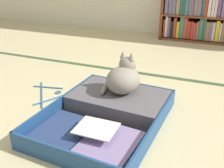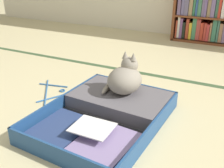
# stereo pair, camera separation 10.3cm
# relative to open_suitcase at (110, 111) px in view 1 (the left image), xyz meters

# --- Properties ---
(ground_plane) EXTENTS (10.00, 10.00, 0.00)m
(ground_plane) POSITION_rel_open_suitcase_xyz_m (0.13, -0.26, -0.04)
(ground_plane) COLOR #C9BB8B
(tatami_border) EXTENTS (4.80, 0.05, 0.00)m
(tatami_border) POSITION_rel_open_suitcase_xyz_m (0.13, 0.73, -0.04)
(tatami_border) COLOR #395232
(tatami_border) RESTS_ON ground_plane
(open_suitcase) EXTENTS (0.65, 0.84, 0.10)m
(open_suitcase) POSITION_rel_open_suitcase_xyz_m (0.00, 0.00, 0.00)
(open_suitcase) COLOR navy
(open_suitcase) RESTS_ON ground_plane
(black_cat) EXTENTS (0.26, 0.26, 0.25)m
(black_cat) POSITION_rel_open_suitcase_xyz_m (0.02, 0.17, 0.15)
(black_cat) COLOR gray
(black_cat) RESTS_ON open_suitcase
(clothes_hanger) EXTENTS (0.29, 0.34, 0.01)m
(clothes_hanger) POSITION_rel_open_suitcase_xyz_m (-0.52, 0.12, -0.04)
(clothes_hanger) COLOR #2C5E9B
(clothes_hanger) RESTS_ON ground_plane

